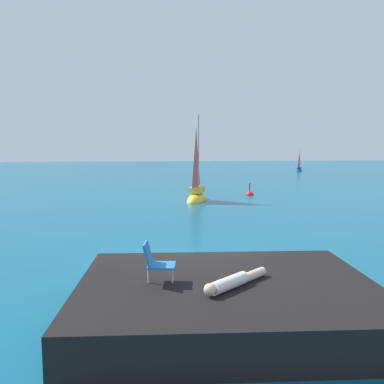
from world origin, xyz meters
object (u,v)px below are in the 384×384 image
Objects in this scene: sailboat_far at (299,170)px; marker_buoy at (250,195)px; sailboat_near at (197,196)px; person_sunbather at (234,281)px; beach_chair at (156,261)px.

sailboat_far is 29.16m from marker_buoy.
marker_buoy is (-13.90, -25.63, -0.18)m from sailboat_far.
sailboat_near is 4.69m from marker_buoy.
person_sunbather reaches higher than marker_buoy.
sailboat_near is 4.09× the size of person_sunbather.
beach_chair is at bearing -165.51° from sailboat_far.
person_sunbather is (-19.57, -45.41, 0.70)m from sailboat_far.
sailboat_far is at bearing -11.47° from sailboat_near.
sailboat_near is at bearing 87.72° from beach_chair.
sailboat_far reaches higher than beach_chair.
beach_chair is 0.71× the size of marker_buoy.
beach_chair reaches higher than marker_buoy.
sailboat_far reaches higher than person_sunbather.
sailboat_near reaches higher than person_sunbather.
person_sunbather is 20.60m from marker_buoy.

